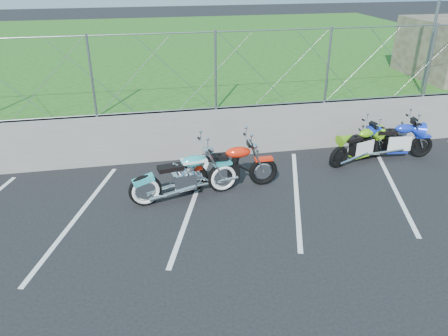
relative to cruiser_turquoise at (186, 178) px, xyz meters
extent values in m
plane|color=black|center=(0.07, -1.32, -0.50)|extent=(90.00, 90.00, 0.00)
cube|color=slate|center=(0.07, 2.18, 0.15)|extent=(30.00, 0.22, 1.30)
cube|color=#1F5215|center=(0.07, 12.18, 0.15)|extent=(30.00, 20.00, 1.30)
cylinder|color=gray|center=(0.07, 2.18, 2.75)|extent=(28.00, 0.03, 0.03)
cylinder|color=gray|center=(0.07, 2.18, 0.85)|extent=(28.00, 0.03, 0.03)
cylinder|color=gray|center=(7.27, 2.58, 2.30)|extent=(0.08, 0.08, 3.00)
cube|color=silver|center=(-2.33, -0.32, -0.49)|extent=(1.49, 4.31, 0.01)
cube|color=silver|center=(0.07, -0.32, -0.49)|extent=(1.49, 4.31, 0.01)
cube|color=silver|center=(2.47, -0.32, -0.49)|extent=(1.49, 4.31, 0.01)
cube|color=silver|center=(4.87, -0.32, -0.49)|extent=(1.49, 4.31, 0.01)
torus|color=black|center=(-0.90, -0.15, -0.14)|extent=(0.73, 0.24, 0.72)
torus|color=black|center=(0.84, 0.14, -0.14)|extent=(0.73, 0.24, 0.72)
cube|color=silver|center=(-0.05, -0.01, -0.06)|extent=(0.55, 0.39, 0.37)
ellipsoid|color=teal|center=(0.19, 0.03, 0.38)|extent=(0.61, 0.36, 0.25)
cube|color=black|center=(-0.33, -0.06, 0.30)|extent=(0.58, 0.35, 0.10)
cube|color=teal|center=(0.84, 0.14, 0.20)|extent=(0.44, 0.23, 0.07)
cylinder|color=silver|center=(0.43, 0.07, 0.73)|extent=(0.16, 0.78, 0.03)
torus|color=black|center=(0.18, 0.29, -0.16)|extent=(0.69, 0.13, 0.68)
torus|color=black|center=(1.84, 0.28, -0.16)|extent=(0.69, 0.13, 0.68)
cube|color=black|center=(0.99, 0.29, -0.06)|extent=(0.51, 0.31, 0.38)
ellipsoid|color=red|center=(1.23, 0.28, 0.39)|extent=(0.58, 0.27, 0.26)
cube|color=black|center=(0.70, 0.29, 0.31)|extent=(0.55, 0.27, 0.10)
cube|color=red|center=(1.84, 0.28, 0.17)|extent=(0.42, 0.17, 0.07)
cylinder|color=silver|center=(1.47, 0.28, 0.65)|extent=(0.04, 0.79, 0.03)
torus|color=black|center=(3.98, 0.80, -0.21)|extent=(0.59, 0.28, 0.58)
torus|color=black|center=(5.30, 1.21, -0.21)|extent=(0.59, 0.28, 0.58)
cube|color=black|center=(4.62, 1.00, -0.11)|extent=(0.51, 0.39, 0.33)
ellipsoid|color=#6AB016|center=(4.83, 1.07, 0.28)|extent=(0.56, 0.38, 0.23)
cube|color=black|center=(4.38, 0.92, 0.21)|extent=(0.53, 0.37, 0.09)
cube|color=#6AB016|center=(5.30, 1.21, 0.07)|extent=(0.40, 0.25, 0.06)
cylinder|color=silver|center=(4.99, 1.12, 0.51)|extent=(0.24, 0.68, 0.03)
torus|color=black|center=(4.95, 1.15, -0.19)|extent=(0.63, 0.18, 0.62)
torus|color=black|center=(6.42, 0.98, -0.19)|extent=(0.63, 0.18, 0.62)
cube|color=black|center=(5.66, 1.07, -0.08)|extent=(0.51, 0.34, 0.35)
ellipsoid|color=#142EBB|center=(5.89, 1.04, 0.33)|extent=(0.57, 0.31, 0.24)
cube|color=black|center=(5.39, 1.10, 0.26)|extent=(0.54, 0.31, 0.09)
cube|color=#142EBB|center=(6.42, 0.98, 0.11)|extent=(0.41, 0.20, 0.06)
cylinder|color=silver|center=(6.07, 1.02, 0.58)|extent=(0.11, 0.75, 0.03)
camera|label=1|loc=(-0.87, -8.53, 4.35)|focal=35.00mm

